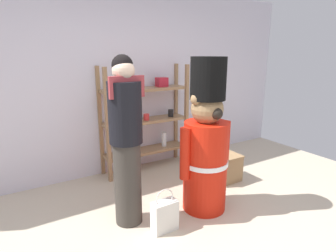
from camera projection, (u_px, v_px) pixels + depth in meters
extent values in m
cube|color=silver|center=(109.00, 83.00, 3.97)|extent=(6.40, 0.12, 2.60)
cube|color=#93704C|center=(108.00, 127.00, 3.70)|extent=(0.05, 0.05, 1.55)
cube|color=#93704C|center=(186.00, 116.00, 4.34)|extent=(0.05, 0.05, 1.55)
cube|color=#93704C|center=(100.00, 122.00, 3.95)|extent=(0.05, 0.05, 1.55)
cube|color=#93704C|center=(176.00, 112.00, 4.59)|extent=(0.05, 0.05, 1.55)
cube|color=#93704C|center=(146.00, 151.00, 4.27)|extent=(1.26, 0.30, 0.04)
cube|color=#93704C|center=(145.00, 121.00, 4.15)|extent=(1.26, 0.30, 0.04)
cube|color=#93704C|center=(145.00, 89.00, 4.03)|extent=(1.26, 0.30, 0.04)
cylinder|color=navy|center=(118.00, 120.00, 3.93)|extent=(0.08, 0.08, 0.08)
cylinder|color=red|center=(146.00, 117.00, 4.11)|extent=(0.09, 0.09, 0.09)
cylinder|color=black|center=(171.00, 113.00, 4.32)|extent=(0.08, 0.08, 0.11)
cylinder|color=#596B33|center=(127.00, 146.00, 4.06)|extent=(0.08, 0.08, 0.23)
cylinder|color=silver|center=(164.00, 139.00, 4.39)|extent=(0.08, 0.08, 0.22)
cube|color=gold|center=(126.00, 85.00, 3.87)|extent=(0.19, 0.15, 0.12)
cube|color=#B21E2D|center=(162.00, 82.00, 4.16)|extent=(0.16, 0.13, 0.13)
cylinder|color=red|center=(205.00, 166.00, 3.11)|extent=(0.48, 0.48, 1.01)
cylinder|color=white|center=(205.00, 162.00, 3.10)|extent=(0.50, 0.50, 0.05)
sphere|color=#95734C|center=(207.00, 109.00, 2.95)|extent=(0.34, 0.34, 0.34)
sphere|color=#95734C|center=(196.00, 99.00, 2.84)|extent=(0.12, 0.12, 0.12)
sphere|color=#95734C|center=(218.00, 97.00, 2.99)|extent=(0.12, 0.12, 0.12)
cylinder|color=black|center=(208.00, 78.00, 2.87)|extent=(0.37, 0.37, 0.44)
cylinder|color=red|center=(185.00, 154.00, 2.92)|extent=(0.11, 0.11, 0.55)
cylinder|color=red|center=(225.00, 145.00, 3.20)|extent=(0.11, 0.11, 0.55)
sphere|color=black|center=(217.00, 114.00, 2.83)|extent=(0.12, 0.12, 0.12)
cylinder|color=#38332D|center=(128.00, 183.00, 2.87)|extent=(0.28, 0.28, 0.87)
cylinder|color=black|center=(125.00, 113.00, 2.68)|extent=(0.32, 0.32, 0.60)
sphere|color=beige|center=(123.00, 71.00, 2.58)|extent=(0.21, 0.21, 0.21)
cube|color=#993338|center=(127.00, 87.00, 2.57)|extent=(0.34, 0.04, 0.20)
sphere|color=black|center=(122.00, 65.00, 2.59)|extent=(0.20, 0.20, 0.20)
cube|color=silver|center=(165.00, 216.00, 2.79)|extent=(0.26, 0.13, 0.31)
torus|color=silver|center=(165.00, 198.00, 2.74)|extent=(0.19, 0.01, 0.19)
cube|color=#9E7A51|center=(224.00, 168.00, 3.89)|extent=(0.40, 0.33, 0.35)
cube|color=#9E7A51|center=(224.00, 156.00, 3.84)|extent=(0.42, 0.35, 0.02)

